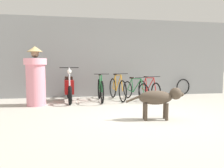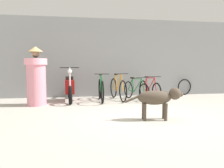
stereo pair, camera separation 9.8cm
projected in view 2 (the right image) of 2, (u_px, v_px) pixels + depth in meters
ground_plane at (150, 117)px, 4.99m from camera, size 60.00×60.00×0.00m
shop_wall_back at (119, 58)px, 8.40m from camera, size 8.99×0.20×2.92m
bicycle_0 at (101, 90)px, 7.14m from camera, size 0.46×1.66×0.92m
bicycle_1 at (118, 89)px, 7.45m from camera, size 0.46×1.74×0.92m
bicycle_2 at (136, 90)px, 7.42m from camera, size 0.56×1.58×0.79m
bicycle_3 at (149, 90)px, 7.54m from camera, size 0.46×1.66×0.82m
motorcycle at (70, 88)px, 7.16m from camera, size 0.58×1.92×1.12m
stray_dog at (159, 98)px, 4.69m from camera, size 1.27×0.41×0.70m
person_in_robes at (36, 77)px, 6.38m from camera, size 0.82×0.82×1.72m
spare_tire_left at (184, 87)px, 8.68m from camera, size 0.63×0.17×0.64m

